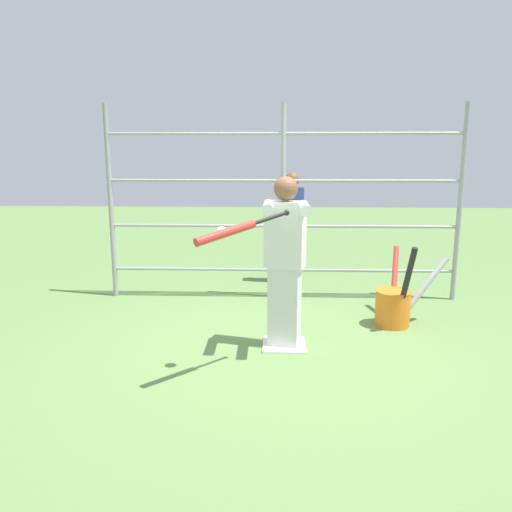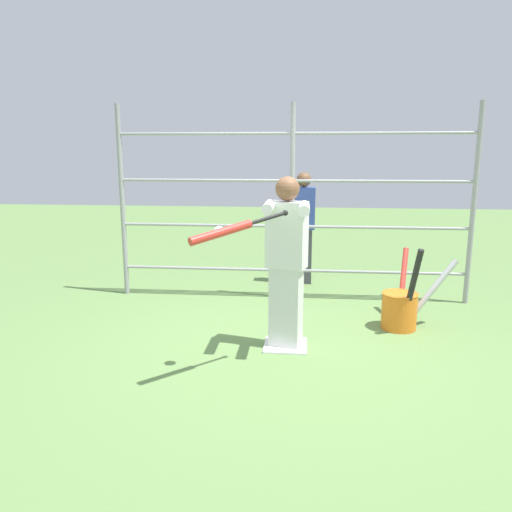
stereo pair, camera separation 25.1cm
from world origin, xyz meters
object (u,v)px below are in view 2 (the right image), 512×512
Objects in this scene: baseball_bat_swinging at (230,230)px; bystander_behind_fence at (303,226)px; softball_in_flight at (219,232)px; batter at (286,258)px; bat_bucket at (402,307)px.

bystander_behind_fence is (-0.53, -3.14, -0.43)m from baseball_bat_swinging.
baseball_bat_swinging is 7.32× the size of softball_in_flight.
softball_in_flight is 0.06× the size of bystander_behind_fence.
batter is 0.94m from baseball_bat_swinging.
bat_bucket is at bearing -151.39° from batter.
baseball_bat_swinging is at bearing 120.84° from softball_in_flight.
baseball_bat_swinging reaches higher than softball_in_flight.
batter is at bearing -131.54° from softball_in_flight.
softball_in_flight is at bearing 77.66° from bystander_behind_fence.
bat_bucket is 0.62× the size of bystander_behind_fence.
bystander_behind_fence is at bearing -93.24° from batter.
batter reaches higher than bystander_behind_fence.
bat_bucket is (-1.57, -1.40, -1.00)m from baseball_bat_swinging.
batter reaches higher than softball_in_flight.
baseball_bat_swinging is 2.33m from bat_bucket.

